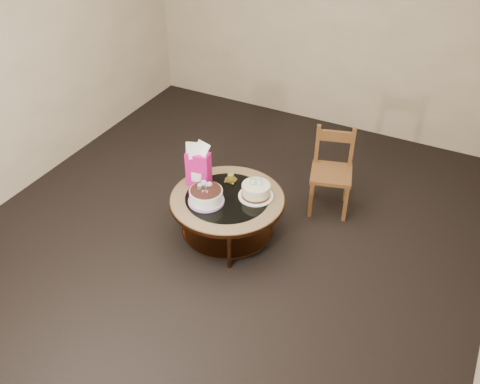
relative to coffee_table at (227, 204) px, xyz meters
The scene contains 8 objects.
ground 0.38m from the coffee_table, 164.05° to the left, with size 5.00×5.00×0.00m, color black.
room_walls 1.16m from the coffee_table, 164.05° to the left, with size 4.52×5.02×2.61m.
coffee_table is the anchor object (origin of this frame).
decorated_cake 0.24m from the coffee_table, 131.47° to the right, with size 0.31×0.31×0.18m.
cream_cake 0.29m from the coffee_table, 29.02° to the left, with size 0.31×0.31×0.20m.
gift_bag 0.44m from the coffee_table, 168.67° to the left, with size 0.22×0.17×0.42m.
pillar_candle 0.27m from the coffee_table, 110.55° to the left, with size 0.11×0.11×0.08m.
dining_chair 1.09m from the coffee_table, 52.37° to the left, with size 0.47×0.47×0.83m.
Camera 1 is at (1.80, -3.28, 3.28)m, focal length 40.00 mm.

